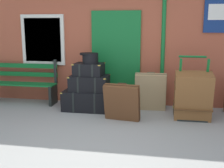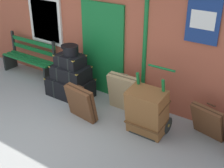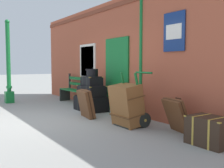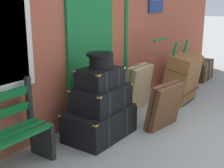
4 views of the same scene
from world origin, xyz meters
TOP-DOWN VIEW (x-y plane):
  - ground_plane at (0.00, 0.00)m, footprint 60.00×60.00m
  - brick_facade at (-0.01, 2.60)m, footprint 10.40×0.35m
  - lamp_post at (-3.48, 0.24)m, footprint 0.28×0.28m
  - platform_bench at (-2.17, 2.16)m, footprint 1.60×0.43m
  - steamer_trunk_base at (-0.53, 1.86)m, footprint 1.01×0.65m
  - steamer_trunk_middle at (-0.49, 1.86)m, footprint 0.82×0.56m
  - steamer_trunk_top at (-0.50, 1.88)m, footprint 0.62×0.47m
  - round_hatbox at (-0.47, 1.88)m, footprint 0.39×0.35m
  - porters_trolley at (1.62, 1.73)m, footprint 0.71×0.66m
  - large_brown_trunk at (1.62, 1.55)m, footprint 0.70×0.56m
  - suitcase_charcoal at (0.30, 1.26)m, footprint 0.70×0.38m
  - suitcase_beige at (0.80, 2.04)m, footprint 0.66×0.33m
  - suitcase_caramel at (2.59, 2.05)m, footprint 0.66×0.49m
  - corner_trunk at (3.46, 1.89)m, footprint 0.69×0.50m

SIDE VIEW (x-z plane):
  - ground_plane at x=0.00m, z-range 0.00..0.00m
  - steamer_trunk_base at x=-0.53m, z-range 0.00..0.42m
  - corner_trunk at x=3.46m, z-range 0.00..0.48m
  - porters_trolley at x=1.62m, z-range -0.32..0.86m
  - suitcase_caramel at x=2.59m, z-range 0.00..0.69m
  - suitcase_charcoal at x=0.30m, z-range -0.01..0.72m
  - suitcase_beige at x=0.80m, z-range -0.01..0.81m
  - platform_bench at x=-2.17m, z-range -0.06..0.95m
  - large_brown_trunk at x=1.62m, z-range 0.00..0.93m
  - steamer_trunk_middle at x=-0.49m, z-range 0.42..0.74m
  - steamer_trunk_top at x=-0.50m, z-range 0.74..1.00m
  - lamp_post at x=-3.48m, z-range -0.35..2.54m
  - round_hatbox at x=-0.47m, z-range 1.01..1.23m
  - brick_facade at x=-0.01m, z-range 0.00..3.20m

